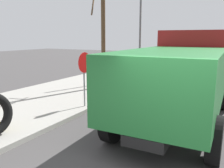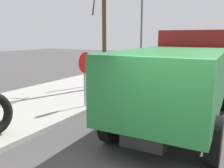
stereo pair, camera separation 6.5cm
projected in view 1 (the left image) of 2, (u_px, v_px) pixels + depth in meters
The scene contains 4 objects.
stop_sign at pixel (84, 69), 8.88m from camera, with size 0.76×0.08×2.05m.
dump_truck_green at pixel (182, 73), 7.73m from camera, with size 7.06×2.93×3.00m.
bare_tree at pixel (103, 27), 12.13m from camera, with size 1.21×1.21×6.36m.
street_light_pole at pixel (140, 23), 14.78m from camera, with size 0.12×0.12×6.82m, color #595B5E.
Camera 1 is at (-3.00, -0.86, 2.76)m, focal length 38.37 mm.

